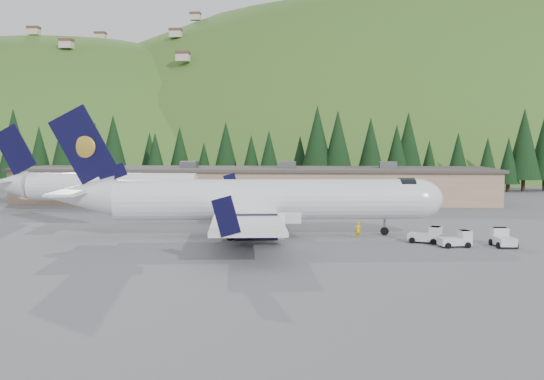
{
  "coord_description": "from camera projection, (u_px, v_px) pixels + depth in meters",
  "views": [
    {
      "loc": [
        5.19,
        -64.59,
        8.95
      ],
      "look_at": [
        0.0,
        6.0,
        4.0
      ],
      "focal_mm": 45.0,
      "sensor_mm": 36.0,
      "label": 1
    }
  ],
  "objects": [
    {
      "name": "ground",
      "position": [
        267.0,
        236.0,
        65.26
      ],
      "size": [
        600.0,
        600.0,
        0.0
      ],
      "primitive_type": "plane",
      "color": "slate"
    },
    {
      "name": "airliner",
      "position": [
        256.0,
        201.0,
        64.98
      ],
      "size": [
        37.76,
        35.52,
        12.52
      ],
      "rotation": [
        0.0,
        0.0,
        0.12
      ],
      "color": "white",
      "rests_on": "ground"
    },
    {
      "name": "second_airliner",
      "position": [
        91.0,
        186.0,
        88.74
      ],
      "size": [
        27.5,
        11.0,
        10.05
      ],
      "color": "white",
      "rests_on": "ground"
    },
    {
      "name": "baggage_tug_a",
      "position": [
        457.0,
        240.0,
        58.32
      ],
      "size": [
        2.91,
        2.1,
        1.43
      ],
      "rotation": [
        0.0,
        0.0,
        0.23
      ],
      "color": "silver",
      "rests_on": "ground"
    },
    {
      "name": "baggage_tug_b",
      "position": [
        428.0,
        236.0,
        60.57
      ],
      "size": [
        3.15,
        2.48,
        1.51
      ],
      "rotation": [
        0.0,
        0.0,
        -0.37
      ],
      "color": "silver",
      "rests_on": "ground"
    },
    {
      "name": "baggage_tug_c",
      "position": [
        502.0,
        238.0,
        58.66
      ],
      "size": [
        1.97,
        3.02,
        1.55
      ],
      "rotation": [
        0.0,
        0.0,
        1.66
      ],
      "color": "silver",
      "rests_on": "ground"
    },
    {
      "name": "terminal_building",
      "position": [
        255.0,
        184.0,
        103.25
      ],
      "size": [
        71.0,
        17.0,
        6.1
      ],
      "color": "#93775F",
      "rests_on": "ground"
    },
    {
      "name": "ramp_worker",
      "position": [
        358.0,
        230.0,
        63.54
      ],
      "size": [
        0.68,
        0.57,
        1.58
      ],
      "primitive_type": "imported",
      "rotation": [
        0.0,
        0.0,
        3.54
      ],
      "color": "yellow",
      "rests_on": "ground"
    },
    {
      "name": "tree_line",
      "position": [
        271.0,
        150.0,
        125.76
      ],
      "size": [
        111.54,
        19.15,
        14.35
      ],
      "color": "black",
      "rests_on": "ground"
    },
    {
      "name": "hills",
      "position": [
        441.0,
        371.0,
        273.46
      ],
      "size": [
        614.0,
        330.0,
        300.0
      ],
      "color": "#2E4C16",
      "rests_on": "ground"
    }
  ]
}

